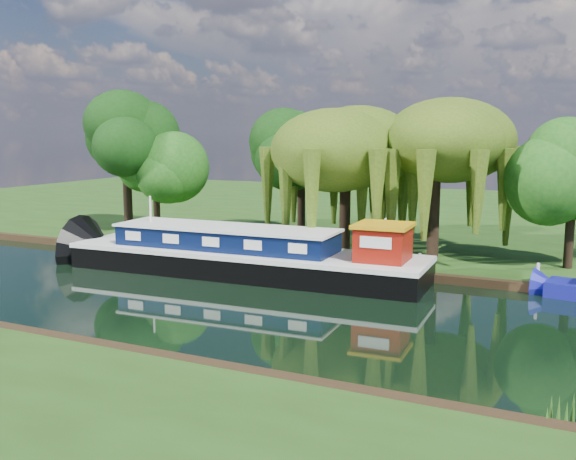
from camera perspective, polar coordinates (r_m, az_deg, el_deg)
The scene contains 13 objects.
ground at distance 28.87m, azimuth 1.67°, elevation -7.30°, with size 120.00×120.00×0.00m, color black.
far_bank at distance 60.95m, azimuth 14.63°, elevation 1.18°, with size 120.00×52.00×0.45m, color #203E11.
dutch_barge at distance 36.03m, azimuth -3.72°, elevation -2.30°, with size 20.86×5.47×4.37m.
red_dinghy at distance 36.36m, azimuth -6.04°, elevation -3.97°, with size 2.43×3.40×0.70m, color maroon.
willow_left at distance 40.38m, azimuth 5.15°, elevation 6.92°, with size 7.18×7.18×8.61m.
willow_right at distance 39.32m, azimuth 13.00°, elevation 6.77°, with size 7.11×7.11×8.65m.
tree_far_left at distance 48.06m, azimuth -11.70°, elevation 5.54°, with size 4.50×4.50×7.25m.
tree_far_back at distance 49.88m, azimuth -14.23°, elevation 7.46°, with size 5.65×5.65×9.50m.
tree_far_mid at distance 46.17m, azimuth 1.20°, elevation 6.59°, with size 5.12×5.12×8.37m.
tree_far_right at distance 38.40m, azimuth 24.02°, elevation 4.08°, with size 4.34×4.34×7.11m.
lamppost at distance 37.87m, azimuth 8.78°, elevation 0.22°, with size 0.36×0.36×2.56m.
mooring_posts at distance 36.44m, azimuth 6.27°, elevation -2.41°, with size 19.16×0.16×1.00m.
reeds_near at distance 19.79m, azimuth 11.40°, elevation -13.50°, with size 33.70×1.50×1.10m.
Camera 1 is at (11.12, -25.42, 8.00)m, focal length 40.00 mm.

